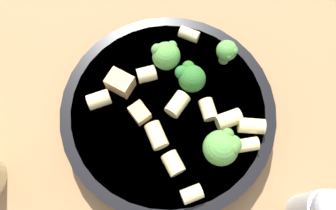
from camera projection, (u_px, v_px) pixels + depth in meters
ground_plane at (168, 118)px, 0.39m from camera, size 2.00×2.00×0.00m
pasta_bowl at (168, 112)px, 0.38m from camera, size 0.24×0.24×0.03m
broccoli_floret_0 at (222, 148)px, 0.32m from camera, size 0.04×0.04×0.04m
broccoli_floret_1 at (166, 55)px, 0.36m from camera, size 0.03×0.03×0.04m
broccoli_floret_2 at (189, 76)px, 0.36m from camera, size 0.03×0.03×0.03m
broccoli_floret_3 at (227, 52)px, 0.36m from camera, size 0.02×0.02×0.03m
rigatoni_0 at (173, 163)px, 0.33m from camera, size 0.03×0.02×0.02m
rigatoni_1 at (147, 74)px, 0.37m from camera, size 0.03×0.03×0.02m
rigatoni_2 at (244, 145)px, 0.34m from camera, size 0.03×0.03×0.01m
rigatoni_3 at (99, 100)px, 0.36m from camera, size 0.03×0.03×0.02m
rigatoni_4 at (208, 110)px, 0.35m from camera, size 0.03×0.03×0.02m
rigatoni_5 at (229, 119)px, 0.35m from camera, size 0.03×0.03×0.02m
rigatoni_6 at (156, 135)px, 0.34m from camera, size 0.03×0.03×0.02m
rigatoni_7 at (251, 126)px, 0.35m from camera, size 0.03×0.03×0.02m
rigatoni_8 at (189, 34)px, 0.39m from camera, size 0.03×0.02×0.01m
rigatoni_9 at (192, 194)px, 0.32m from camera, size 0.02×0.03×0.01m
rigatoni_10 at (177, 104)px, 0.35m from camera, size 0.02×0.03×0.02m
chicken_chunk_0 at (120, 83)px, 0.36m from camera, size 0.03×0.03×0.02m
chicken_chunk_1 at (140, 113)px, 0.35m from camera, size 0.02×0.02×0.01m
pepper_shaker at (320, 210)px, 0.32m from camera, size 0.04×0.04×0.09m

